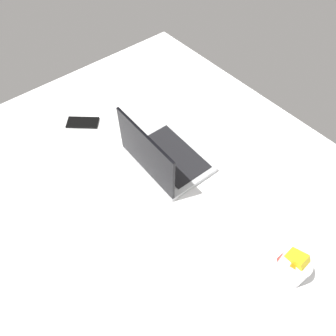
% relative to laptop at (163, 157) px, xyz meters
% --- Properties ---
extents(bed_mattress, '(1.80, 1.40, 0.18)m').
position_rel_laptop_xyz_m(bed_mattress, '(-0.13, 0.07, -0.13)').
color(bed_mattress, white).
rests_on(bed_mattress, ground).
extents(laptop, '(0.34, 0.24, 0.23)m').
position_rel_laptop_xyz_m(laptop, '(0.00, 0.00, 0.00)').
color(laptop, '#B7BABC').
rests_on(laptop, bed_mattress).
extents(snack_cup, '(0.10, 0.10, 0.14)m').
position_rel_laptop_xyz_m(snack_cup, '(-0.60, -0.02, 0.02)').
color(snack_cup, silver).
rests_on(snack_cup, bed_mattress).
extents(cell_phone, '(0.14, 0.15, 0.01)m').
position_rel_laptop_xyz_m(cell_phone, '(0.41, 0.13, -0.04)').
color(cell_phone, black).
rests_on(cell_phone, bed_mattress).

